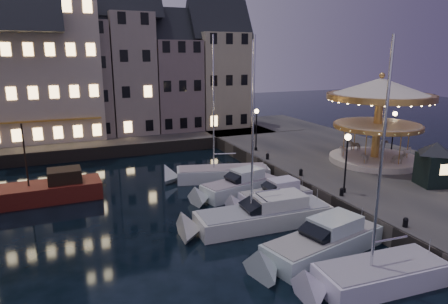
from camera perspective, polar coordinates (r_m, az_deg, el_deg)
name	(u,v)px	position (r m, az deg, el deg)	size (l,w,h in m)	color
ground	(259,232)	(25.33, 5.01, -11.33)	(160.00, 160.00, 0.00)	black
quay_east	(368,171)	(37.48, 19.93, -2.61)	(16.00, 56.00, 1.30)	#474442
quay_north	(87,142)	(49.34, -18.96, 1.31)	(44.00, 12.00, 1.30)	#474442
quaywall_e	(291,182)	(32.74, 9.49, -4.30)	(0.15, 44.00, 1.30)	#47423A
quaywall_n	(112,152)	(43.67, -15.77, -0.02)	(48.00, 0.15, 1.30)	#47423A
streetlamp_b	(347,155)	(28.63, 17.11, -0.37)	(0.44, 0.44, 4.17)	black
streetlamp_c	(256,124)	(39.68, 4.65, 4.07)	(0.44, 0.44, 4.17)	black
streetlamp_d	(394,127)	(41.24, 23.09, 3.37)	(0.44, 0.44, 4.17)	black
bollard_a	(406,222)	(24.87, 24.50, -9.06)	(0.30, 0.30, 0.57)	black
bollard_b	(342,191)	(28.57, 16.47, -5.42)	(0.30, 0.30, 0.57)	black
bollard_c	(301,172)	(32.37, 10.93, -2.81)	(0.30, 0.30, 0.57)	black
bollard_d	(268,156)	(36.89, 6.23, -0.56)	(0.30, 0.30, 0.57)	black
townhouse_nb	(23,76)	(50.37, -26.79, 9.62)	(6.16, 8.00, 13.80)	slate
townhouse_nc	(80,71)	(50.32, -19.87, 10.84)	(6.82, 8.00, 14.80)	slate
townhouse_nd	(130,66)	(50.95, -13.33, 11.88)	(5.50, 8.00, 15.80)	gray
townhouse_ne	(173,77)	(52.21, -7.24, 10.52)	(6.16, 8.00, 12.80)	slate
townhouse_nf	(217,73)	(54.12, -0.96, 11.28)	(6.82, 8.00, 13.80)	tan
hotel_corner	(22,63)	(50.31, -26.92, 11.32)	(17.60, 9.00, 16.80)	beige
motorboat_a	(371,277)	(20.86, 20.25, -16.44)	(7.41, 2.80, 12.32)	silver
motorboat_b	(318,245)	(22.89, 13.35, -12.78)	(8.48, 4.17, 2.15)	silver
motorboat_c	(258,216)	(25.86, 4.92, -9.12)	(9.90, 2.92, 13.16)	silver
motorboat_d	(270,199)	(29.04, 6.64, -6.63)	(6.20, 2.17, 2.15)	silver
motorboat_e	(235,188)	(31.12, 1.65, -5.10)	(7.35, 3.64, 2.15)	silver
motorboat_f	(216,174)	(34.79, -1.11, -3.22)	(9.01, 4.46, 11.99)	silver
red_fishing_boat	(47,191)	(32.89, -23.94, -5.15)	(8.16, 2.90, 6.14)	maroon
carousel	(379,104)	(37.35, 21.33, 6.40)	(9.02, 9.02, 7.89)	beige
ticket_kiosk	(435,156)	(32.78, 27.97, -0.56)	(3.16, 3.16, 3.71)	black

